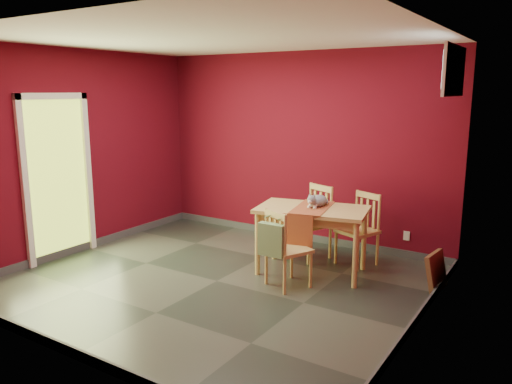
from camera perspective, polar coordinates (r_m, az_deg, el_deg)
The scene contains 13 objects.
ground at distance 5.87m, azimuth -4.50°, elevation -10.10°, with size 4.50×4.50×0.00m, color #2D342D.
room_shell at distance 5.85m, azimuth -4.50°, elevation -9.64°, with size 4.50×4.50×4.50m.
doorway at distance 6.87m, azimuth -21.77°, elevation 2.05°, with size 0.06×1.01×2.13m.
window at distance 5.45m, azimuth 21.65°, elevation 12.75°, with size 0.05×0.90×0.50m.
outlet_plate at distance 6.81m, azimuth 16.83°, elevation -4.81°, with size 0.08×0.01×0.12m, color silver.
dining_table at distance 5.95m, azimuth 6.43°, elevation -2.73°, with size 1.41×0.99×0.80m.
table_runner at distance 5.83m, azimuth 5.87°, elevation -2.64°, with size 0.53×0.85×0.40m.
chair_far_left at distance 6.56m, azimuth 6.46°, elevation -3.31°, with size 0.57×0.57×0.95m.
chair_far_right at distance 6.40m, azimuth 11.76°, elevation -4.08°, with size 0.54×0.54×0.91m.
chair_near at distance 5.55m, azimuth 3.39°, elevation -6.39°, with size 0.55×0.55×0.89m.
tote_bag at distance 5.37m, azimuth 1.81°, elevation -5.47°, with size 0.30×0.18×0.43m.
cat at distance 5.98m, azimuth 7.08°, elevation -0.76°, with size 0.20×0.39×0.19m, color slate, non-canonical shape.
picture_frame at distance 5.87m, azimuth 19.90°, elevation -8.57°, with size 0.19×0.44×0.43m.
Camera 1 is at (3.30, -4.34, 2.16)m, focal length 35.00 mm.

